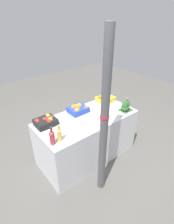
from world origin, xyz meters
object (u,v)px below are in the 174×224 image
at_px(apple_crate, 46,121).
at_px(broccoli_pile, 126,106).
at_px(carrot_crate, 105,99).
at_px(juice_bottle_golden, 59,135).
at_px(sparrow_bird, 127,99).
at_px(juice_bottle_ruby, 52,137).
at_px(support_pole, 104,124).
at_px(orange_crate, 78,109).

relative_size(apple_crate, broccoli_pile, 1.46).
bearing_deg(carrot_crate, juice_bottle_golden, -160.45).
bearing_deg(sparrow_bird, juice_bottle_ruby, -34.02).
distance_m(carrot_crate, broccoli_pile, 0.49).
distance_m(support_pole, apple_crate, 1.01).
relative_size(apple_crate, carrot_crate, 1.00).
relative_size(broccoli_pile, juice_bottle_golden, 0.87).
height_order(apple_crate, juice_bottle_golden, juice_bottle_golden).
height_order(support_pole, juice_bottle_golden, support_pole).
relative_size(support_pole, broccoli_pile, 10.51).
relative_size(carrot_crate, sparrow_bird, 2.68).
bearing_deg(apple_crate, juice_bottle_golden, -94.75).
bearing_deg(orange_crate, carrot_crate, -0.41).
bearing_deg(juice_bottle_golden, broccoli_pile, -0.59).
bearing_deg(orange_crate, support_pole, -105.71).
bearing_deg(juice_bottle_golden, sparrow_bird, -0.56).
bearing_deg(orange_crate, apple_crate, -179.39).
bearing_deg(sparrow_bird, broccoli_pile, -32.47).
distance_m(support_pole, orange_crate, 0.98).
xyz_separation_m(apple_crate, sparrow_bird, (1.34, -0.48, 0.16)).
bearing_deg(carrot_crate, support_pole, -135.58).
bearing_deg(apple_crate, broccoli_pile, -20.22).
xyz_separation_m(juice_bottle_ruby, juice_bottle_golden, (0.11, 0.00, -0.01)).
bearing_deg(juice_bottle_golden, carrot_crate, 19.55).
xyz_separation_m(support_pole, broccoli_pile, (0.95, 0.42, -0.22)).
bearing_deg(juice_bottle_ruby, apple_crate, 72.59).
relative_size(orange_crate, juice_bottle_golden, 1.27).
relative_size(support_pole, juice_bottle_ruby, 8.54).
bearing_deg(carrot_crate, broccoli_pile, -87.18).
bearing_deg(juice_bottle_ruby, broccoli_pile, -0.55).
height_order(carrot_crate, sparrow_bird, sparrow_bird).
bearing_deg(juice_bottle_ruby, sparrow_bird, -0.52).
bearing_deg(broccoli_pile, juice_bottle_golden, 179.41).
height_order(broccoli_pile, juice_bottle_ruby, juice_bottle_ruby).
xyz_separation_m(carrot_crate, sparrow_bird, (0.05, -0.49, 0.17)).
xyz_separation_m(apple_crate, carrot_crate, (1.29, 0.00, -0.01)).
bearing_deg(broccoli_pile, juice_bottle_ruby, 179.45).
height_order(apple_crate, orange_crate, orange_crate).
xyz_separation_m(broccoli_pile, juice_bottle_golden, (-1.36, 0.01, 0.01)).
bearing_deg(sparrow_bird, orange_crate, -68.05).
distance_m(carrot_crate, juice_bottle_ruby, 1.52).
bearing_deg(broccoli_pile, carrot_crate, 92.82).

